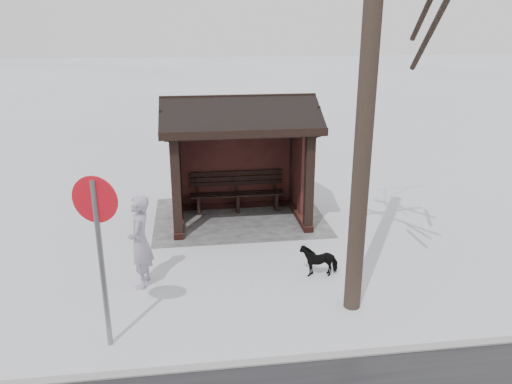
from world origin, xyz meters
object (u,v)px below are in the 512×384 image
Objects in this scene: road_sign at (98,229)px; pedestrian at (140,242)px; dog at (319,259)px; bus_shelter at (238,133)px.

pedestrian is at bearing -81.99° from road_sign.
bus_shelter is at bearing -158.85° from dog.
road_sign is (0.36, 1.77, 1.02)m from pedestrian.
pedestrian is (2.14, 3.10, -1.28)m from bus_shelter.
road_sign is at bearing -65.10° from dog.
pedestrian is at bearing 55.46° from bus_shelter.
bus_shelter is 1.34× the size of road_sign.
road_sign reaches higher than dog.
dog is at bearing 111.42° from bus_shelter.
dog is at bearing -135.20° from road_sign.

